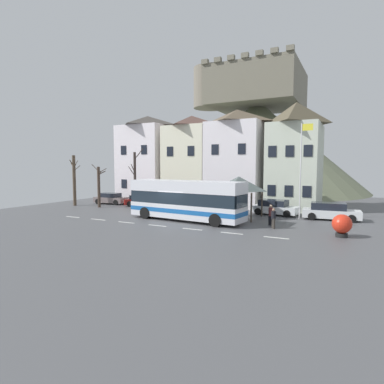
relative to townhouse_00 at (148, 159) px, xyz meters
The scene contains 21 objects.
ground_plane 17.22m from the townhouse_00, 47.57° to the right, with size 40.00×60.00×0.07m.
townhouse_00 is the anchor object (origin of this frame).
townhouse_01 6.58m from the townhouse_00, ahead, with size 5.44×5.72×10.58m.
townhouse_02 12.35m from the townhouse_00, ahead, with size 5.97×5.50×10.84m.
townhouse_03 18.66m from the townhouse_00, ahead, with size 5.01×6.72×11.20m.
hilltop_castle 23.95m from the townhouse_00, 69.75° to the left, with size 37.56×37.56×22.25m.
transit_bus 16.96m from the townhouse_00, 44.24° to the right, with size 10.36×3.41×3.33m.
bus_shelter 17.57m from the townhouse_00, 28.24° to the right, with size 3.60×3.60×3.64m.
parked_car_00 23.78m from the townhouse_00, 14.05° to the right, with size 4.68×2.10×1.45m.
parked_car_01 19.08m from the townhouse_00, 15.62° to the right, with size 4.30×2.35×1.39m.
parked_car_02 8.09m from the townhouse_00, 59.68° to the right, with size 4.40×2.30×1.28m.
parked_car_03 7.46m from the townhouse_00, 107.80° to the right, with size 4.07×2.08×1.31m.
pedestrian_00 18.74m from the townhouse_00, 31.99° to the right, with size 0.35×0.35×1.60m.
pedestrian_01 21.97m from the townhouse_00, 29.43° to the right, with size 0.36×0.33×1.60m.
pedestrian_02 22.92m from the townhouse_00, 31.32° to the right, with size 0.34×0.36×1.49m.
public_bench 15.85m from the townhouse_00, 25.64° to the right, with size 1.63×0.48×0.87m.
flagpole 21.25m from the townhouse_00, 17.47° to the right, with size 0.95×0.10×8.14m.
harbour_buoy 27.17m from the townhouse_00, 27.70° to the right, with size 1.22×1.22×1.47m.
bare_tree_00 9.89m from the townhouse_00, 116.81° to the right, with size 1.48×0.92×5.77m.
bare_tree_01 9.01m from the townhouse_00, 94.80° to the right, with size 1.50×1.32×4.76m.
bare_tree_02 10.34m from the townhouse_00, 62.55° to the right, with size 1.72×1.35×6.27m.
Camera 1 is at (13.27, -22.60, 4.55)m, focal length 29.63 mm.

